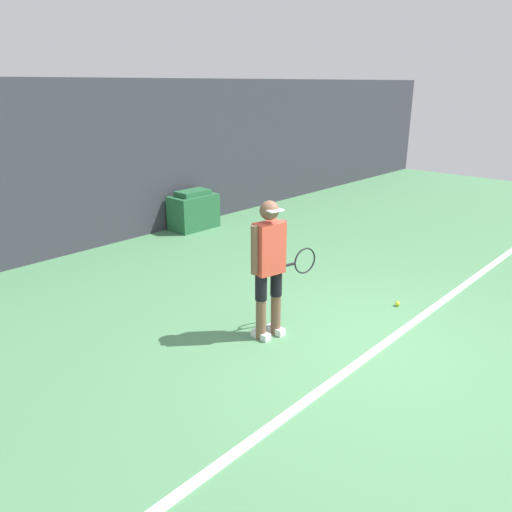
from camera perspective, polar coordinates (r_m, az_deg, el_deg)
The scene contains 6 objects.
ground_plane at distance 6.01m, azimuth 12.28°, elevation -9.88°, with size 24.00×24.00×0.00m, color #518C5B.
back_wall at distance 9.45m, azimuth -17.83°, elevation 9.81°, with size 24.00×0.10×2.96m.
court_baseline at distance 5.93m, azimuth 13.67°, elevation -10.30°, with size 21.60×0.10×0.01m.
tennis_player at distance 5.70m, azimuth 1.59°, elevation -0.86°, with size 0.93×0.32×1.65m.
tennis_ball at distance 7.07m, azimuth 15.87°, elevation -5.27°, with size 0.07×0.07×0.07m.
covered_chair at distance 10.42m, azimuth -7.15°, elevation 5.17°, with size 0.97×0.57×0.80m.
Camera 1 is at (-4.62, -2.54, 2.87)m, focal length 35.00 mm.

